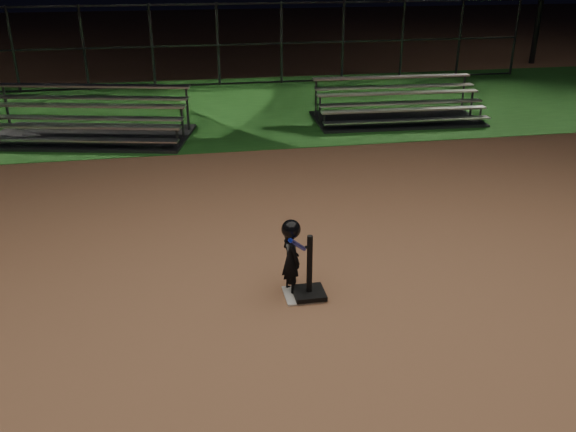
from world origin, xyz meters
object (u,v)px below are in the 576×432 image
object	(u,v)px
batting_tee	(309,284)
bleacher_left	(89,129)
home_plate	(303,295)
bleacher_right	(397,113)
child_batter	(291,254)

from	to	relation	value
batting_tee	bleacher_left	world-z (taller)	bleacher_left
home_plate	bleacher_right	xyz separation A→B (m)	(4.04, 7.83, 0.20)
child_batter	bleacher_left	bearing A→B (deg)	3.96
batting_tee	bleacher_right	xyz separation A→B (m)	(3.96, 7.87, 0.03)
home_plate	batting_tee	bearing A→B (deg)	-31.22
child_batter	bleacher_left	xyz separation A→B (m)	(-3.26, 7.44, -0.30)
bleacher_right	batting_tee	bearing A→B (deg)	-114.48
batting_tee	child_batter	size ratio (longest dim) A/B	0.83
batting_tee	bleacher_left	distance (m)	8.36
batting_tee	home_plate	bearing A→B (deg)	148.78
child_batter	bleacher_right	world-z (taller)	bleacher_right
batting_tee	bleacher_left	size ratio (longest dim) A/B	0.17
home_plate	batting_tee	size ratio (longest dim) A/B	0.55
bleacher_left	batting_tee	bearing A→B (deg)	-52.53
home_plate	bleacher_right	world-z (taller)	bleacher_right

